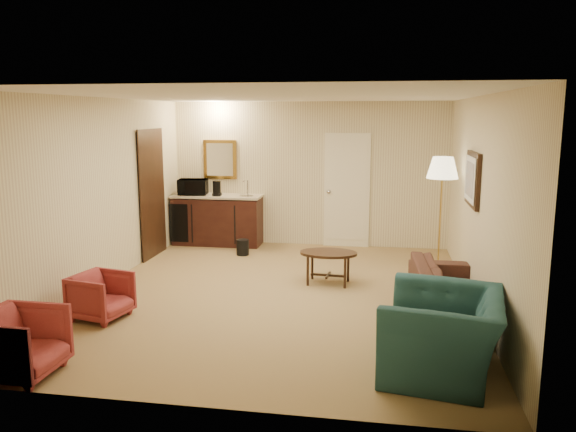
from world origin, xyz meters
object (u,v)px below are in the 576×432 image
object	(u,v)px
teal_armchair	(443,320)
coffee_maker	(217,188)
coffee_table	(328,268)
floor_lamp	(440,215)
rose_chair_near	(101,294)
microwave	(193,185)
waste_bin	(243,247)
rose_chair_far	(20,340)
wetbar_cabinet	(218,220)
sofa	(450,283)

from	to	relation	value
teal_armchair	coffee_maker	bearing A→B (deg)	-133.40
coffee_table	floor_lamp	xyz separation A→B (m)	(1.60, 0.90, 0.65)
rose_chair_near	microwave	xyz separation A→B (m)	(-0.20, 3.91, 0.79)
teal_armchair	waste_bin	world-z (taller)	teal_armchair
rose_chair_far	microwave	world-z (taller)	microwave
coffee_table	floor_lamp	bearing A→B (deg)	29.37
rose_chair_far	microwave	distance (m)	5.47
wetbar_cabinet	coffee_maker	size ratio (longest dim) A/B	6.06
sofa	rose_chair_near	world-z (taller)	sofa
coffee_maker	wetbar_cabinet	bearing A→B (deg)	123.36
rose_chair_near	rose_chair_far	world-z (taller)	rose_chair_far
microwave	floor_lamp	bearing A→B (deg)	-23.31
floor_lamp	microwave	world-z (taller)	floor_lamp
teal_armchair	coffee_table	world-z (taller)	teal_armchair
wetbar_cabinet	floor_lamp	distance (m)	4.06
rose_chair_far	floor_lamp	xyz separation A→B (m)	(4.10, 4.23, 0.54)
rose_chair_near	coffee_maker	world-z (taller)	coffee_maker
sofa	microwave	distance (m)	5.32
teal_armchair	rose_chair_near	bearing A→B (deg)	-92.55
microwave	waste_bin	bearing A→B (deg)	-39.88
rose_chair_near	waste_bin	bearing A→B (deg)	-3.74
rose_chair_near	coffee_maker	distance (m)	3.93
teal_armchair	microwave	world-z (taller)	microwave
coffee_maker	rose_chair_far	bearing A→B (deg)	-76.03
teal_armchair	rose_chair_near	xyz separation A→B (m)	(-3.80, 0.81, -0.22)
wetbar_cabinet	coffee_maker	world-z (taller)	coffee_maker
rose_chair_near	coffee_maker	bearing A→B (deg)	7.69
waste_bin	microwave	distance (m)	1.61
teal_armchair	floor_lamp	world-z (taller)	floor_lamp
wetbar_cabinet	teal_armchair	bearing A→B (deg)	-53.27
sofa	rose_chair_far	xyz separation A→B (m)	(-4.05, -2.29, -0.05)
sofa	rose_chair_near	distance (m)	4.13
wetbar_cabinet	coffee_maker	xyz separation A→B (m)	(0.03, -0.10, 0.60)
rose_chair_near	floor_lamp	distance (m)	4.96
sofa	microwave	bearing A→B (deg)	51.07
rose_chair_far	waste_bin	bearing A→B (deg)	-10.04
coffee_table	coffee_maker	xyz separation A→B (m)	(-2.22, 2.02, 0.82)
waste_bin	coffee_maker	world-z (taller)	coffee_maker
wetbar_cabinet	rose_chair_far	xyz separation A→B (m)	(-0.25, -5.45, -0.11)
rose_chair_near	coffee_table	xyz separation A→B (m)	(2.50, 1.82, -0.07)
rose_chair_near	rose_chair_far	bearing A→B (deg)	-168.15
sofa	floor_lamp	size ratio (longest dim) A/B	1.15
coffee_maker	waste_bin	bearing A→B (deg)	-27.98
rose_chair_far	waste_bin	xyz separation A→B (m)	(0.90, 4.73, -0.21)
wetbar_cabinet	rose_chair_near	bearing A→B (deg)	-93.63
floor_lamp	rose_chair_near	bearing A→B (deg)	-146.43
floor_lamp	microwave	distance (m)	4.46
sofa	rose_chair_far	world-z (taller)	sofa
rose_chair_near	coffee_table	distance (m)	3.09
rose_chair_far	coffee_maker	xyz separation A→B (m)	(0.28, 5.35, 0.71)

